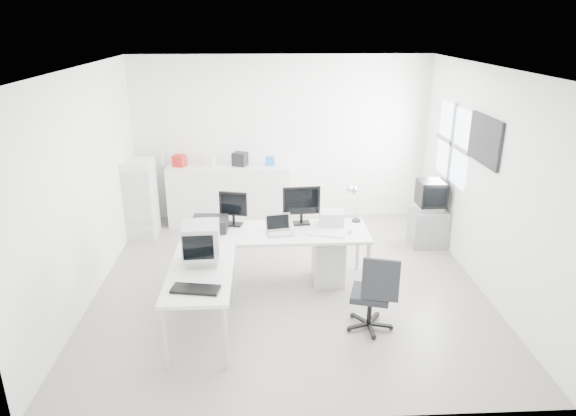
{
  "coord_description": "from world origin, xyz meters",
  "views": [
    {
      "loc": [
        -0.31,
        -6.1,
        3.32
      ],
      "look_at": [
        0.0,
        0.2,
        1.0
      ],
      "focal_mm": 32.0,
      "sensor_mm": 36.0,
      "label": 1
    }
  ],
  "objects_px": {
    "side_desk": "(202,303)",
    "sideboard": "(229,195)",
    "inkjet_printer": "(210,224)",
    "crt_tv": "(431,196)",
    "drawer_pedestal": "(328,260)",
    "crt_monitor": "(201,245)",
    "main_desk": "(276,258)",
    "lcd_monitor_large": "(301,206)",
    "office_chair": "(371,291)",
    "tv_cabinet": "(428,227)",
    "laser_printer": "(331,218)",
    "lcd_monitor_small": "(233,208)",
    "laptop": "(280,227)",
    "filing_cabinet": "(141,198)"
  },
  "relations": [
    {
      "from": "crt_tv",
      "to": "lcd_monitor_large",
      "type": "bearing_deg",
      "value": -156.89
    },
    {
      "from": "sideboard",
      "to": "crt_monitor",
      "type": "bearing_deg",
      "value": -92.17
    },
    {
      "from": "drawer_pedestal",
      "to": "crt_monitor",
      "type": "distance_m",
      "value": 1.91
    },
    {
      "from": "drawer_pedestal",
      "to": "sideboard",
      "type": "height_order",
      "value": "sideboard"
    },
    {
      "from": "inkjet_printer",
      "to": "lcd_monitor_small",
      "type": "xyz_separation_m",
      "value": [
        0.3,
        0.15,
        0.15
      ]
    },
    {
      "from": "sideboard",
      "to": "drawer_pedestal",
      "type": "bearing_deg",
      "value": -56.64
    },
    {
      "from": "crt_tv",
      "to": "sideboard",
      "type": "xyz_separation_m",
      "value": [
        -3.12,
        1.11,
        -0.3
      ]
    },
    {
      "from": "lcd_monitor_small",
      "to": "lcd_monitor_large",
      "type": "relative_size",
      "value": 0.91
    },
    {
      "from": "side_desk",
      "to": "sideboard",
      "type": "relative_size",
      "value": 0.68
    },
    {
      "from": "tv_cabinet",
      "to": "drawer_pedestal",
      "type": "bearing_deg",
      "value": -147.64
    },
    {
      "from": "office_chair",
      "to": "filing_cabinet",
      "type": "bearing_deg",
      "value": 154.17
    },
    {
      "from": "side_desk",
      "to": "crt_monitor",
      "type": "distance_m",
      "value": 0.64
    },
    {
      "from": "laptop",
      "to": "office_chair",
      "type": "height_order",
      "value": "laptop"
    },
    {
      "from": "side_desk",
      "to": "laser_printer",
      "type": "height_order",
      "value": "laser_printer"
    },
    {
      "from": "inkjet_printer",
      "to": "crt_tv",
      "type": "relative_size",
      "value": 0.92
    },
    {
      "from": "lcd_monitor_large",
      "to": "lcd_monitor_small",
      "type": "bearing_deg",
      "value": 175.55
    },
    {
      "from": "side_desk",
      "to": "crt_monitor",
      "type": "bearing_deg",
      "value": 90.0
    },
    {
      "from": "lcd_monitor_large",
      "to": "laptop",
      "type": "xyz_separation_m",
      "value": [
        -0.3,
        -0.35,
        -0.15
      ]
    },
    {
      "from": "side_desk",
      "to": "filing_cabinet",
      "type": "height_order",
      "value": "filing_cabinet"
    },
    {
      "from": "office_chair",
      "to": "crt_tv",
      "type": "height_order",
      "value": "crt_tv"
    },
    {
      "from": "drawer_pedestal",
      "to": "crt_monitor",
      "type": "xyz_separation_m",
      "value": [
        -1.55,
        -0.9,
        0.66
      ]
    },
    {
      "from": "drawer_pedestal",
      "to": "crt_monitor",
      "type": "relative_size",
      "value": 1.4
    },
    {
      "from": "lcd_monitor_large",
      "to": "sideboard",
      "type": "distance_m",
      "value": 2.31
    },
    {
      "from": "crt_monitor",
      "to": "sideboard",
      "type": "height_order",
      "value": "crt_monitor"
    },
    {
      "from": "side_desk",
      "to": "laptop",
      "type": "distance_m",
      "value": 1.43
    },
    {
      "from": "lcd_monitor_large",
      "to": "sideboard",
      "type": "relative_size",
      "value": 0.25
    },
    {
      "from": "main_desk",
      "to": "laser_printer",
      "type": "bearing_deg",
      "value": 16.35
    },
    {
      "from": "crt_tv",
      "to": "filing_cabinet",
      "type": "xyz_separation_m",
      "value": [
        -4.5,
        0.64,
        -0.19
      ]
    },
    {
      "from": "inkjet_printer",
      "to": "crt_monitor",
      "type": "relative_size",
      "value": 1.07
    },
    {
      "from": "drawer_pedestal",
      "to": "lcd_monitor_large",
      "type": "relative_size",
      "value": 1.16
    },
    {
      "from": "office_chair",
      "to": "drawer_pedestal",
      "type": "bearing_deg",
      "value": 122.49
    },
    {
      "from": "drawer_pedestal",
      "to": "lcd_monitor_large",
      "type": "bearing_deg",
      "value": 150.26
    },
    {
      "from": "office_chair",
      "to": "side_desk",
      "type": "bearing_deg",
      "value": -163.62
    },
    {
      "from": "crt_monitor",
      "to": "crt_tv",
      "type": "bearing_deg",
      "value": 28.55
    },
    {
      "from": "lcd_monitor_small",
      "to": "lcd_monitor_large",
      "type": "height_order",
      "value": "lcd_monitor_large"
    },
    {
      "from": "main_desk",
      "to": "lcd_monitor_small",
      "type": "relative_size",
      "value": 5.09
    },
    {
      "from": "inkjet_printer",
      "to": "tv_cabinet",
      "type": "bearing_deg",
      "value": 20.21
    },
    {
      "from": "side_desk",
      "to": "sideboard",
      "type": "distance_m",
      "value": 3.33
    },
    {
      "from": "drawer_pedestal",
      "to": "lcd_monitor_small",
      "type": "distance_m",
      "value": 1.44
    },
    {
      "from": "drawer_pedestal",
      "to": "lcd_monitor_small",
      "type": "relative_size",
      "value": 1.27
    },
    {
      "from": "main_desk",
      "to": "sideboard",
      "type": "bearing_deg",
      "value": 108.23
    },
    {
      "from": "side_desk",
      "to": "tv_cabinet",
      "type": "xyz_separation_m",
      "value": [
        3.24,
        2.22,
        -0.08
      ]
    },
    {
      "from": "main_desk",
      "to": "side_desk",
      "type": "relative_size",
      "value": 1.71
    },
    {
      "from": "drawer_pedestal",
      "to": "filing_cabinet",
      "type": "xyz_separation_m",
      "value": [
        -2.81,
        1.71,
        0.33
      ]
    },
    {
      "from": "side_desk",
      "to": "main_desk",
      "type": "bearing_deg",
      "value": 52.31
    },
    {
      "from": "lcd_monitor_small",
      "to": "crt_tv",
      "type": "height_order",
      "value": "lcd_monitor_small"
    },
    {
      "from": "side_desk",
      "to": "office_chair",
      "type": "height_order",
      "value": "office_chair"
    },
    {
      "from": "tv_cabinet",
      "to": "crt_tv",
      "type": "distance_m",
      "value": 0.52
    },
    {
      "from": "main_desk",
      "to": "office_chair",
      "type": "bearing_deg",
      "value": -46.91
    },
    {
      "from": "lcd_monitor_small",
      "to": "laser_printer",
      "type": "bearing_deg",
      "value": 13.26
    }
  ]
}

